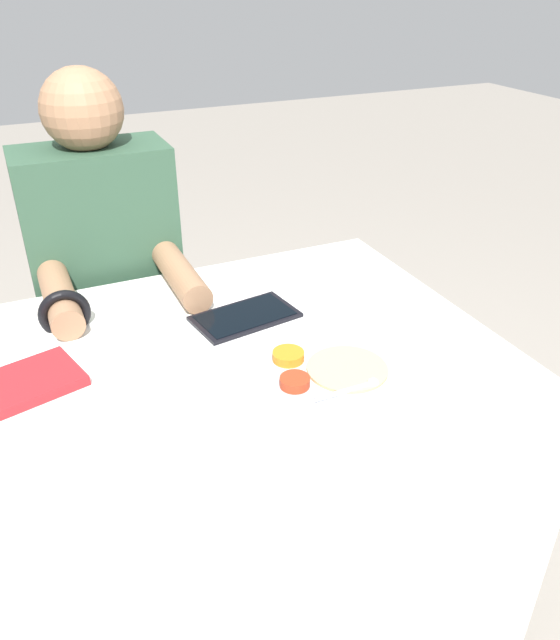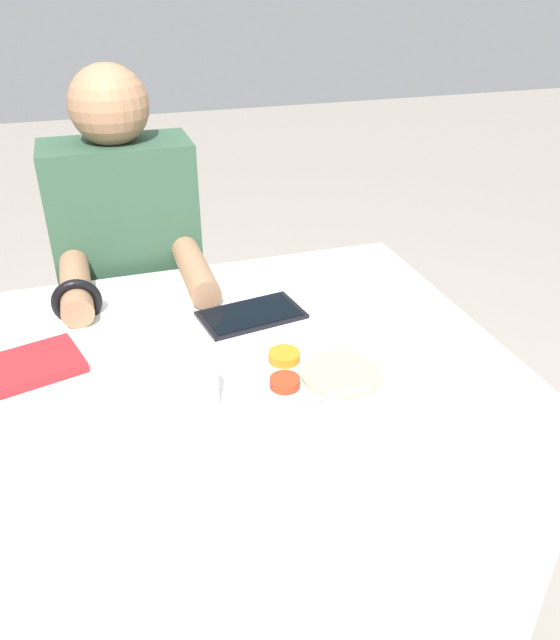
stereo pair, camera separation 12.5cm
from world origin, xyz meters
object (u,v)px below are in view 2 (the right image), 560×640
thali_tray (315,375)px  tablet_device (251,315)px  red_notebook (27,367)px  person_diner (136,307)px  drinking_glass (199,386)px

thali_tray → tablet_device: thali_tray is taller
red_notebook → tablet_device: (0.47, 0.08, -0.00)m
red_notebook → person_diner: person_diner is taller
person_diner → drinking_glass: bearing=-85.8°
person_diner → drinking_glass: person_diner is taller
tablet_device → person_diner: 0.51m
red_notebook → tablet_device: red_notebook is taller
thali_tray → drinking_glass: size_ratio=2.85×
tablet_device → drinking_glass: size_ratio=2.43×
tablet_device → drinking_glass: bearing=-120.7°
thali_tray → person_diner: size_ratio=0.23×
tablet_device → thali_tray: bearing=-79.3°
red_notebook → person_diner: bearing=64.4°
red_notebook → drinking_glass: 0.37m
red_notebook → person_diner: (0.24, 0.50, -0.17)m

